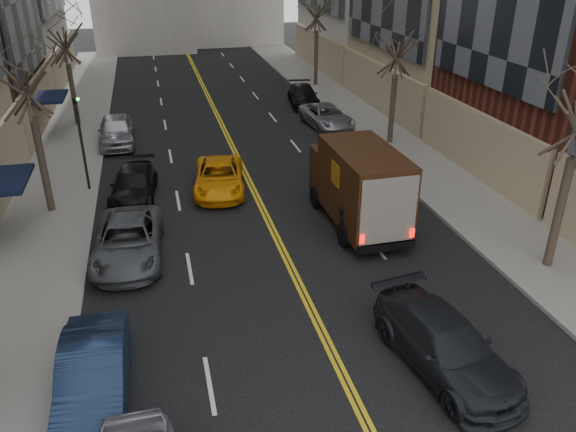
{
  "coord_description": "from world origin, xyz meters",
  "views": [
    {
      "loc": [
        -4.2,
        -3.39,
        10.37
      ],
      "look_at": [
        -0.18,
        12.89,
        2.2
      ],
      "focal_mm": 35.0,
      "sensor_mm": 36.0,
      "label": 1
    }
  ],
  "objects_px": {
    "observer_sedan": "(445,345)",
    "pedestrian": "(342,225)",
    "taxi": "(219,177)",
    "ups_truck": "(358,186)"
  },
  "relations": [
    {
      "from": "observer_sedan",
      "to": "taxi",
      "type": "bearing_deg",
      "value": 99.51
    },
    {
      "from": "observer_sedan",
      "to": "taxi",
      "type": "distance_m",
      "value": 14.15
    },
    {
      "from": "observer_sedan",
      "to": "taxi",
      "type": "relative_size",
      "value": 1.1
    },
    {
      "from": "observer_sedan",
      "to": "pedestrian",
      "type": "distance_m",
      "value": 7.3
    },
    {
      "from": "taxi",
      "to": "observer_sedan",
      "type": "bearing_deg",
      "value": -64.64
    },
    {
      "from": "taxi",
      "to": "pedestrian",
      "type": "bearing_deg",
      "value": -50.3
    },
    {
      "from": "taxi",
      "to": "pedestrian",
      "type": "distance_m",
      "value": 7.3
    },
    {
      "from": "observer_sedan",
      "to": "pedestrian",
      "type": "xyz_separation_m",
      "value": [
        -0.4,
        7.29,
        0.05
      ]
    },
    {
      "from": "ups_truck",
      "to": "observer_sedan",
      "type": "xyz_separation_m",
      "value": [
        -0.73,
        -8.71,
        -0.96
      ]
    },
    {
      "from": "ups_truck",
      "to": "pedestrian",
      "type": "height_order",
      "value": "ups_truck"
    }
  ]
}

